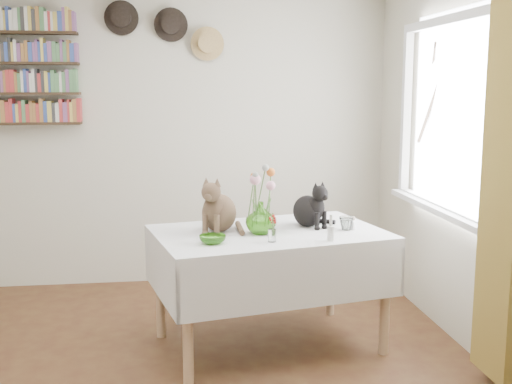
{
  "coord_description": "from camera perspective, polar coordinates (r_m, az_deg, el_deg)",
  "views": [
    {
      "loc": [
        0.1,
        -3.29,
        1.7
      ],
      "look_at": [
        0.64,
        0.6,
        1.05
      ],
      "focal_mm": 45.0,
      "sensor_mm": 36.0,
      "label": 1
    }
  ],
  "objects": [
    {
      "name": "wall_hats",
      "position": [
        5.5,
        -7.93,
        14.19
      ],
      "size": [
        0.98,
        0.09,
        0.48
      ],
      "color": "black",
      "rests_on": "room"
    },
    {
      "name": "candlestick",
      "position": [
        3.91,
        6.66,
        -3.56
      ],
      "size": [
        0.05,
        0.05,
        0.16
      ],
      "color": "white",
      "rests_on": "dining_table"
    },
    {
      "name": "tabby_cat",
      "position": [
        4.14,
        -3.31,
        -0.94
      ],
      "size": [
        0.36,
        0.39,
        0.37
      ],
      "primitive_type": null,
      "rotation": [
        0.0,
        0.0,
        -0.45
      ],
      "color": "brown",
      "rests_on": "dining_table"
    },
    {
      "name": "drinking_glass",
      "position": [
        4.21,
        8.03,
        -2.78
      ],
      "size": [
        0.11,
        0.11,
        0.09
      ],
      "primitive_type": "imported",
      "rotation": [
        0.0,
        0.0,
        0.24
      ],
      "color": "white",
      "rests_on": "dining_table"
    },
    {
      "name": "room",
      "position": [
        3.32,
        -9.54,
        1.48
      ],
      "size": [
        4.08,
        4.58,
        2.58
      ],
      "color": "brown",
      "rests_on": "ground"
    },
    {
      "name": "window",
      "position": [
        4.51,
        16.66,
        5.14
      ],
      "size": [
        0.12,
        1.52,
        1.32
      ],
      "color": "white",
      "rests_on": "room"
    },
    {
      "name": "green_bowl",
      "position": [
        3.83,
        -3.88,
        -4.23
      ],
      "size": [
        0.17,
        0.17,
        0.05
      ],
      "primitive_type": "imported",
      "rotation": [
        0.0,
        0.0,
        0.05
      ],
      "color": "#7ACC45",
      "rests_on": "dining_table"
    },
    {
      "name": "flower_vase",
      "position": [
        4.06,
        0.45,
        -2.31
      ],
      "size": [
        0.23,
        0.23,
        0.2
      ],
      "primitive_type": "imported",
      "rotation": [
        0.0,
        0.0,
        0.22
      ],
      "color": "#7ACC45",
      "rests_on": "dining_table"
    },
    {
      "name": "black_cat",
      "position": [
        4.29,
        4.61,
        -0.95
      ],
      "size": [
        0.32,
        0.34,
        0.32
      ],
      "primitive_type": null,
      "rotation": [
        0.0,
        0.0,
        0.55
      ],
      "color": "black",
      "rests_on": "dining_table"
    },
    {
      "name": "berry_jar",
      "position": [
        3.85,
        1.44,
        -3.19
      ],
      "size": [
        0.05,
        0.05,
        0.19
      ],
      "color": "white",
      "rests_on": "dining_table"
    },
    {
      "name": "flower_bouquet",
      "position": [
        4.03,
        0.38,
        1.06
      ],
      "size": [
        0.17,
        0.12,
        0.39
      ],
      "color": "#4C7233",
      "rests_on": "flower_vase"
    },
    {
      "name": "dining_table",
      "position": [
        4.19,
        1.17,
        -6.05
      ],
      "size": [
        1.61,
        1.21,
        0.77
      ],
      "color": "white",
      "rests_on": "room"
    },
    {
      "name": "porcelain_figurine",
      "position": [
        4.23,
        8.63,
        -2.82
      ],
      "size": [
        0.05,
        0.05,
        0.09
      ],
      "color": "white",
      "rests_on": "dining_table"
    },
    {
      "name": "bookshelf_unit",
      "position": [
        5.58,
        -20.64,
        10.27
      ],
      "size": [
        1.0,
        0.16,
        0.91
      ],
      "color": "#322314",
      "rests_on": "room"
    },
    {
      "name": "curtain",
      "position": [
        3.69,
        21.45,
        0.16
      ],
      "size": [
        0.12,
        0.38,
        2.1
      ],
      "primitive_type": "cube",
      "color": "brown",
      "rests_on": "room"
    }
  ]
}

